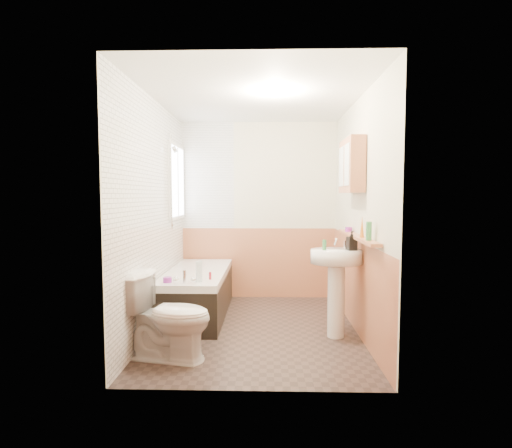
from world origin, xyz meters
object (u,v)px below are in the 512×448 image
at_px(sink, 336,275).
at_px(pine_shelf, 357,237).
at_px(toilet, 168,316).
at_px(medicine_cabinet, 351,166).
at_px(bathtub, 197,292).

distance_m(sink, pine_shelf, 0.44).
relative_size(toilet, medicine_cabinet, 1.25).
bearing_deg(pine_shelf, bathtub, 157.70).
distance_m(bathtub, pine_shelf, 2.06).
relative_size(bathtub, pine_shelf, 1.14).
xyz_separation_m(pine_shelf, medicine_cabinet, (-0.03, 0.19, 0.73)).
height_order(bathtub, toilet, toilet).
xyz_separation_m(sink, pine_shelf, (0.20, -0.01, 0.40)).
height_order(toilet, pine_shelf, pine_shelf).
height_order(bathtub, medicine_cabinet, medicine_cabinet).
xyz_separation_m(bathtub, toilet, (-0.03, -1.32, 0.10)).
bearing_deg(pine_shelf, toilet, -161.79).
distance_m(bathtub, medicine_cabinet, 2.36).
distance_m(pine_shelf, medicine_cabinet, 0.76).
xyz_separation_m(bathtub, medicine_cabinet, (1.74, -0.54, 1.49)).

